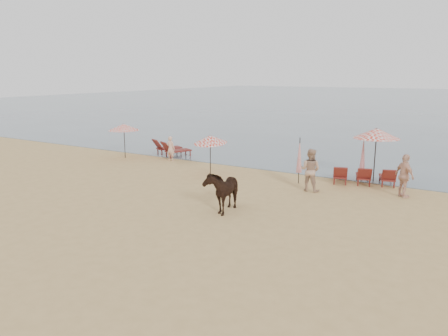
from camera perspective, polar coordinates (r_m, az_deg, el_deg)
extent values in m
plane|color=tan|center=(15.44, -9.76, -7.39)|extent=(120.00, 120.00, 0.00)
cube|color=#51606B|center=(91.55, 25.43, 7.91)|extent=(160.00, 140.00, 0.06)
cube|color=maroon|center=(28.60, -7.15, 2.61)|extent=(1.31, 1.71, 0.09)
cube|color=maroon|center=(28.19, -8.67, 3.07)|extent=(0.87, 0.76, 0.68)
cube|color=maroon|center=(27.53, -5.99, 2.27)|extent=(1.31, 1.71, 0.09)
cube|color=maroon|center=(27.10, -7.56, 2.73)|extent=(0.87, 0.76, 0.68)
cube|color=maroon|center=(21.79, 14.92, -0.88)|extent=(1.00, 1.49, 0.08)
cube|color=maroon|center=(21.01, 14.96, -0.60)|extent=(0.74, 0.61, 0.60)
cube|color=maroon|center=(21.83, 17.73, -1.03)|extent=(1.00, 1.49, 0.08)
cube|color=maroon|center=(21.06, 17.88, -0.75)|extent=(0.74, 0.61, 0.60)
cube|color=maroon|center=(21.92, 20.52, -1.18)|extent=(1.00, 1.49, 0.08)
cube|color=maroon|center=(21.15, 20.77, -0.91)|extent=(0.74, 0.61, 0.60)
cylinder|color=black|center=(27.63, -12.86, 3.31)|extent=(0.04, 0.04, 1.96)
cone|color=red|center=(27.51, -12.96, 5.24)|extent=(1.87, 1.87, 0.40)
sphere|color=black|center=(27.49, -12.97, 5.60)|extent=(0.07, 0.07, 0.07)
cylinder|color=black|center=(22.36, -1.80, 1.47)|extent=(0.04, 0.04, 1.91)
cone|color=red|center=(22.20, -1.81, 3.77)|extent=(1.69, 1.72, 0.57)
sphere|color=black|center=(22.18, -1.82, 4.23)|extent=(0.07, 0.07, 0.07)
cylinder|color=black|center=(22.11, 19.10, 1.34)|extent=(0.05, 0.05, 2.42)
cone|color=red|center=(21.94, 19.31, 4.30)|extent=(2.15, 2.15, 0.48)
sphere|color=black|center=(21.91, 19.35, 4.86)|extent=(0.09, 0.09, 0.09)
cylinder|color=black|center=(20.90, 9.80, 0.95)|extent=(0.05, 0.05, 2.21)
cone|color=red|center=(20.85, 9.82, 1.66)|extent=(0.27, 0.27, 1.66)
cylinder|color=black|center=(22.71, 17.67, 1.34)|extent=(0.05, 0.05, 2.12)
cone|color=red|center=(22.67, 17.71, 1.97)|extent=(0.26, 0.26, 1.59)
imported|color=black|center=(16.59, -0.16, -2.86)|extent=(1.18, 2.04, 1.63)
imported|color=tan|center=(26.31, -6.99, 2.56)|extent=(0.57, 0.40, 1.48)
imported|color=tan|center=(19.70, 11.20, -0.25)|extent=(0.94, 0.74, 1.91)
imported|color=#D7A186|center=(19.85, 22.52, -0.96)|extent=(1.11, 1.06, 1.85)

